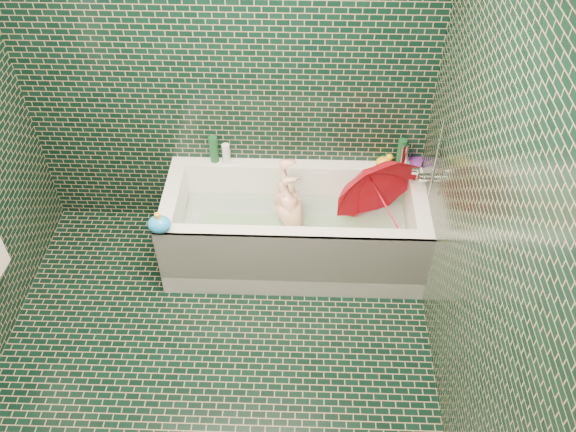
{
  "coord_description": "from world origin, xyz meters",
  "views": [
    {
      "loc": [
        0.51,
        -1.87,
        3.16
      ],
      "look_at": [
        0.41,
        0.82,
        0.56
      ],
      "focal_mm": 38.0,
      "sensor_mm": 36.0,
      "label": 1
    }
  ],
  "objects_px": {
    "child": "(293,223)",
    "bath_toy": "(159,224)",
    "bathtub": "(294,235)",
    "rubber_duck": "(384,161)",
    "umbrella": "(384,203)"
  },
  "relations": [
    {
      "from": "bathtub",
      "to": "rubber_duck",
      "type": "xyz_separation_m",
      "value": [
        0.59,
        0.34,
        0.38
      ]
    },
    {
      "from": "umbrella",
      "to": "bathtub",
      "type": "bearing_deg",
      "value": 156.12
    },
    {
      "from": "child",
      "to": "bath_toy",
      "type": "relative_size",
      "value": 5.43
    },
    {
      "from": "rubber_duck",
      "to": "bath_toy",
      "type": "distance_m",
      "value": 1.54
    },
    {
      "from": "child",
      "to": "rubber_duck",
      "type": "relative_size",
      "value": 7.36
    },
    {
      "from": "rubber_duck",
      "to": "bath_toy",
      "type": "bearing_deg",
      "value": -149.7
    },
    {
      "from": "umbrella",
      "to": "bath_toy",
      "type": "height_order",
      "value": "umbrella"
    },
    {
      "from": "child",
      "to": "rubber_duck",
      "type": "height_order",
      "value": "rubber_duck"
    },
    {
      "from": "bathtub",
      "to": "bath_toy",
      "type": "xyz_separation_m",
      "value": [
        -0.8,
        -0.33,
        0.4
      ]
    },
    {
      "from": "bathtub",
      "to": "child",
      "type": "height_order",
      "value": "bathtub"
    },
    {
      "from": "rubber_duck",
      "to": "bath_toy",
      "type": "height_order",
      "value": "bath_toy"
    },
    {
      "from": "bathtub",
      "to": "child",
      "type": "xyz_separation_m",
      "value": [
        -0.01,
        0.01,
        0.1
      ]
    },
    {
      "from": "umbrella",
      "to": "bath_toy",
      "type": "xyz_separation_m",
      "value": [
        -1.37,
        -0.32,
        0.08
      ]
    },
    {
      "from": "bathtub",
      "to": "bath_toy",
      "type": "distance_m",
      "value": 0.95
    },
    {
      "from": "child",
      "to": "bath_toy",
      "type": "distance_m",
      "value": 0.91
    }
  ]
}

